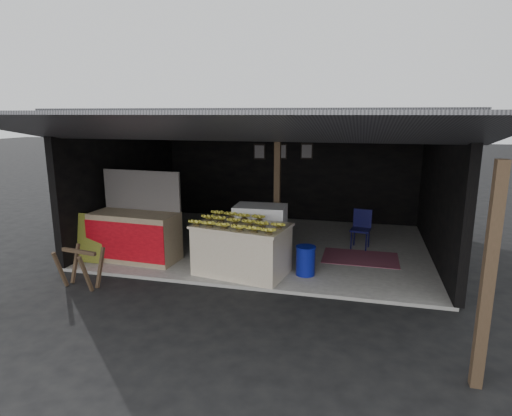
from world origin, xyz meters
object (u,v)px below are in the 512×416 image
(sawhorse, at_px, (80,264))
(plastic_chair, at_px, (361,226))
(white_crate, at_px, (260,233))
(neighbor_stall, at_px, (135,234))
(water_barrel, at_px, (306,261))
(banana_table, at_px, (242,249))

(sawhorse, xyz_separation_m, plastic_chair, (4.63, 3.32, 0.12))
(white_crate, height_order, sawhorse, white_crate)
(neighbor_stall, xyz_separation_m, plastic_chair, (4.37, 1.92, -0.03))
(neighbor_stall, height_order, sawhorse, neighbor_stall)
(water_barrel, bearing_deg, sawhorse, -159.19)
(white_crate, height_order, water_barrel, white_crate)
(sawhorse, bearing_deg, neighbor_stall, 88.03)
(neighbor_stall, relative_size, sawhorse, 2.48)
(banana_table, height_order, water_barrel, banana_table)
(water_barrel, bearing_deg, banana_table, -169.89)
(banana_table, xyz_separation_m, sawhorse, (-2.53, -1.19, -0.09))
(sawhorse, bearing_deg, banana_table, 33.85)
(white_crate, bearing_deg, banana_table, -102.64)
(banana_table, relative_size, white_crate, 1.64)
(white_crate, height_order, neighbor_stall, neighbor_stall)
(sawhorse, distance_m, water_barrel, 3.93)
(sawhorse, relative_size, plastic_chair, 0.85)
(water_barrel, bearing_deg, plastic_chair, 63.56)
(neighbor_stall, bearing_deg, white_crate, 17.19)
(neighbor_stall, height_order, plastic_chair, neighbor_stall)
(neighbor_stall, distance_m, sawhorse, 1.44)
(neighbor_stall, bearing_deg, plastic_chair, 26.93)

